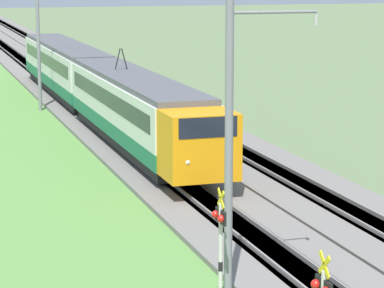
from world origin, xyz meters
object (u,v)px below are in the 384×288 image
(crossing_signal_aux, at_px, (220,240))
(catenary_mast_mid, at_px, (39,41))
(passenger_train, at_px, (95,83))
(catenary_mast_near, at_px, (231,142))

(crossing_signal_aux, distance_m, catenary_mast_mid, 36.10)
(passenger_train, bearing_deg, crossing_signal_aux, -5.60)
(crossing_signal_aux, height_order, catenary_mast_mid, catenary_mast_mid)
(crossing_signal_aux, height_order, catenary_mast_near, catenary_mast_near)
(passenger_train, height_order, crossing_signal_aux, passenger_train)
(crossing_signal_aux, relative_size, catenary_mast_mid, 0.39)
(passenger_train, height_order, catenary_mast_near, catenary_mast_near)
(crossing_signal_aux, relative_size, catenary_mast_near, 0.39)
(catenary_mast_mid, bearing_deg, catenary_mast_near, 180.00)
(catenary_mast_mid, bearing_deg, crossing_signal_aux, 179.19)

